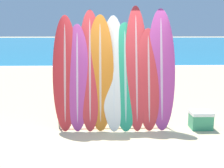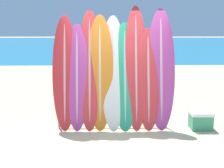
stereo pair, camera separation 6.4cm
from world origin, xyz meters
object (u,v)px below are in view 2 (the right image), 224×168
surfboard_slot_8 (161,69)px  person_mid_beach (111,52)px  surfboard_slot_2 (90,70)px  surfboard_slot_3 (100,72)px  surfboard_slot_5 (125,76)px  surfboard_slot_4 (113,73)px  person_near_water (135,68)px  surfboard_slot_7 (148,79)px  cooler_box (201,120)px  surfboard_slot_6 (136,67)px  surfboard_rack (113,109)px  surfboard_slot_0 (65,73)px  surfboard_slot_1 (77,77)px

surfboard_slot_8 → person_mid_beach: 8.33m
surfboard_slot_2 → surfboard_slot_3: size_ratio=1.04×
surfboard_slot_5 → surfboard_slot_4: bearing=174.9°
surfboard_slot_5 → person_near_water: (0.57, 3.11, -0.28)m
surfboard_slot_8 → person_mid_beach: size_ratio=1.49×
surfboard_slot_7 → cooler_box: surfboard_slot_7 is taller
surfboard_slot_4 → cooler_box: (1.87, -0.18, -1.01)m
surfboard_slot_4 → surfboard_slot_5: bearing=-5.1°
surfboard_slot_6 → surfboard_rack: bearing=-167.6°
surfboard_slot_2 → person_mid_beach: surfboard_slot_2 is taller
surfboard_slot_0 → surfboard_slot_3: size_ratio=0.99×
surfboard_slot_7 → person_near_water: size_ratio=1.37×
surfboard_rack → person_near_water: bearing=75.4°
surfboard_slot_0 → surfboard_slot_8: bearing=0.9°
surfboard_slot_0 → surfboard_slot_1: surfboard_slot_0 is taller
surfboard_rack → surfboard_slot_5: (0.26, 0.07, 0.70)m
surfboard_rack → cooler_box: (1.89, -0.09, -0.24)m
person_mid_beach → surfboard_rack: bearing=-160.5°
surfboard_rack → surfboard_slot_8: bearing=4.9°
surfboard_slot_1 → surfboard_slot_3: 0.49m
surfboard_slot_0 → surfboard_slot_5: 1.27m
surfboard_slot_3 → person_near_water: bearing=70.6°
surfboard_slot_7 → surfboard_slot_4: bearing=175.5°
surfboard_slot_0 → surfboard_slot_2: surfboard_slot_2 is taller
surfboard_slot_7 → surfboard_slot_8: 0.35m
surfboard_slot_2 → surfboard_slot_4: (0.50, 0.01, -0.06)m
person_mid_beach → cooler_box: bearing=-147.9°
surfboard_slot_2 → surfboard_slot_3: bearing=-4.7°
surfboard_slot_1 → surfboard_slot_2: (0.26, 0.05, 0.15)m
surfboard_slot_1 → surfboard_slot_7: (1.51, 0.00, -0.04)m
surfboard_slot_1 → surfboard_slot_7: surfboard_slot_1 is taller
surfboard_slot_7 → person_near_water: bearing=88.7°
surfboard_slot_2 → surfboard_slot_4: 0.50m
surfboard_slot_2 → person_near_water: size_ratio=1.62×
surfboard_slot_3 → surfboard_slot_5: surfboard_slot_3 is taller
surfboard_slot_3 → surfboard_slot_5: bearing=0.6°
surfboard_slot_6 → surfboard_slot_7: bearing=-15.6°
surfboard_slot_4 → person_near_water: (0.81, 3.09, -0.35)m
surfboard_slot_5 → surfboard_slot_8: 0.78m
surfboard_slot_2 → cooler_box: size_ratio=5.52×
surfboard_slot_4 → surfboard_slot_0: bearing=-177.8°
surfboard_slot_0 → surfboard_slot_4: 1.02m
surfboard_rack → surfboard_slot_0: surfboard_slot_0 is taller
surfboard_slot_0 → cooler_box: bearing=-2.9°
surfboard_rack → surfboard_slot_1: (-0.75, 0.04, 0.68)m
surfboard_slot_3 → cooler_box: (2.16, -0.16, -1.02)m
surfboard_rack → cooler_box: bearing=-2.7°
surfboard_slot_4 → cooler_box: surfboard_slot_4 is taller
surfboard_rack → surfboard_slot_3: surfboard_slot_3 is taller
surfboard_rack → surfboard_slot_7: (0.75, 0.04, 0.64)m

